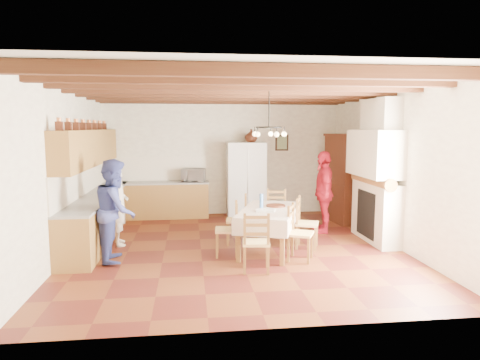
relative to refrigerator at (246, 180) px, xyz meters
name	(u,v)px	position (x,y,z in m)	size (l,w,h in m)	color
floor	(237,249)	(-0.55, -2.83, -0.95)	(6.00, 6.50, 0.02)	#4F1B14
ceiling	(236,85)	(-0.55, -2.83, 2.07)	(6.00, 6.50, 0.02)	silver
wall_back	(223,156)	(-0.55, 0.43, 0.56)	(6.00, 0.02, 3.00)	beige
wall_front	(270,198)	(-0.55, -6.09, 0.56)	(6.00, 0.02, 3.00)	beige
wall_left	(66,171)	(-3.56, -2.83, 0.56)	(0.02, 6.50, 3.00)	beige
wall_right	(393,167)	(2.46, -2.83, 0.56)	(0.02, 6.50, 3.00)	beige
ceiling_beams	(236,90)	(-0.55, -2.83, 1.97)	(6.00, 6.30, 0.16)	#3A1B0F
lower_cabinets_left	(99,218)	(-3.25, -1.78, -0.51)	(0.60, 4.30, 0.86)	brown
lower_cabinets_back	(162,200)	(-2.10, 0.12, -0.51)	(2.30, 0.60, 0.86)	brown
countertop_left	(98,196)	(-3.25, -1.78, -0.06)	(0.62, 4.30, 0.04)	slate
countertop_back	(162,183)	(-2.10, 0.12, -0.06)	(2.34, 0.62, 0.04)	slate
backsplash_left	(83,180)	(-3.54, -1.78, 0.26)	(0.03, 4.30, 0.60)	silver
backsplash_back	(162,169)	(-2.10, 0.40, 0.26)	(2.30, 0.03, 0.60)	silver
upper_cabinets	(89,148)	(-3.38, -1.78, 0.91)	(0.35, 4.20, 0.70)	brown
fireplace	(374,171)	(2.17, -2.63, 0.46)	(0.56, 1.60, 2.80)	beige
wall_picture	(282,143)	(1.00, 0.40, 0.91)	(0.34, 0.03, 0.42)	black
refrigerator	(246,180)	(0.00, 0.00, 0.00)	(0.94, 0.77, 1.88)	white
hutch	(342,178)	(2.20, -0.85, 0.11)	(0.48, 1.15, 2.09)	#38180E
dining_table	(268,214)	(0.00, -3.06, -0.24)	(1.46, 1.98, 0.78)	silver
chandelier	(269,127)	(0.00, -3.06, 1.31)	(0.47, 0.47, 0.03)	black
chair_left_near	(227,229)	(-0.77, -3.26, -0.46)	(0.42, 0.40, 0.96)	brown
chair_left_far	(237,219)	(-0.51, -2.51, -0.46)	(0.42, 0.40, 0.96)	brown
chair_right_near	(300,233)	(0.45, -3.67, -0.46)	(0.42, 0.40, 0.96)	brown
chair_right_far	(307,223)	(0.76, -2.95, -0.46)	(0.42, 0.40, 0.96)	brown
chair_end_near	(256,241)	(-0.39, -4.14, -0.46)	(0.42, 0.40, 0.96)	brown
chair_end_far	(276,213)	(0.38, -2.01, -0.46)	(0.42, 0.40, 0.96)	brown
person_man	(118,204)	(-2.77, -2.31, -0.15)	(0.58, 0.38, 1.58)	silver
person_woman_blue	(116,210)	(-2.66, -3.29, -0.07)	(0.84, 0.65, 1.73)	#39438D
person_woman_red	(323,192)	(1.44, -1.81, -0.06)	(1.03, 0.43, 1.75)	#B21628
microwave	(194,175)	(-1.31, 0.12, 0.12)	(0.58, 0.39, 0.32)	silver
fridge_vase	(251,136)	(0.13, 0.00, 1.10)	(0.31, 0.31, 0.33)	#38180E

